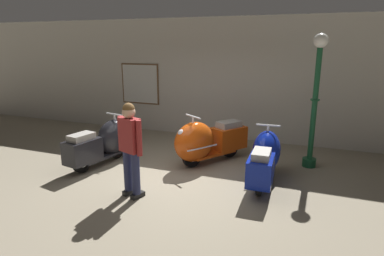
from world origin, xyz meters
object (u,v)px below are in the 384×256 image
(scooter_0, at_px, (106,142))
(visitor_0, at_px, (130,144))
(scooter_2, at_px, (265,157))
(lamppost, at_px, (315,96))
(scooter_1, at_px, (205,141))

(scooter_0, relative_size, visitor_0, 1.09)
(scooter_2, xyz_separation_m, lamppost, (0.80, 1.07, 1.06))
(scooter_0, distance_m, lamppost, 4.54)
(scooter_1, relative_size, lamppost, 0.66)
(scooter_1, relative_size, visitor_0, 1.10)
(scooter_0, bearing_deg, scooter_2, -75.03)
(visitor_0, bearing_deg, scooter_1, 1.29)
(scooter_0, distance_m, scooter_2, 3.42)
(lamppost, xyz_separation_m, visitor_0, (-2.82, -2.56, -0.58))
(scooter_0, bearing_deg, lamppost, -61.79)
(lamppost, height_order, visitor_0, lamppost)
(scooter_1, bearing_deg, scooter_0, -37.09)
(scooter_1, height_order, visitor_0, visitor_0)
(scooter_0, xyz_separation_m, lamppost, (4.21, 1.33, 1.05))
(scooter_2, distance_m, visitor_0, 2.55)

